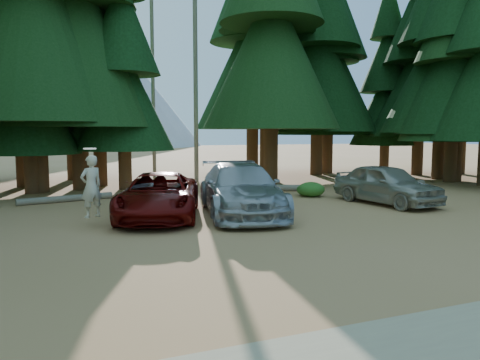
{
  "coord_description": "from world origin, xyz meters",
  "views": [
    {
      "loc": [
        -6.53,
        -10.07,
        2.73
      ],
      "look_at": [
        -1.18,
        3.21,
        1.25
      ],
      "focal_mm": 35.0,
      "sensor_mm": 36.0,
      "label": 1
    }
  ],
  "objects_px": {
    "frisbee_player": "(91,186)",
    "red_pickup": "(159,196)",
    "silver_minivan_center": "(241,189)",
    "log_right": "(397,188)",
    "silver_minivan_right": "(386,184)",
    "log_mid": "(265,188)",
    "log_left": "(66,199)"
  },
  "relations": [
    {
      "from": "red_pickup",
      "to": "silver_minivan_right",
      "type": "xyz_separation_m",
      "value": [
        8.6,
        -0.37,
        0.04
      ]
    },
    {
      "from": "red_pickup",
      "to": "log_left",
      "type": "height_order",
      "value": "red_pickup"
    },
    {
      "from": "silver_minivan_center",
      "to": "frisbee_player",
      "type": "relative_size",
      "value": 2.88
    },
    {
      "from": "silver_minivan_center",
      "to": "log_mid",
      "type": "bearing_deg",
      "value": 69.53
    },
    {
      "from": "silver_minivan_center",
      "to": "frisbee_player",
      "type": "xyz_separation_m",
      "value": [
        -4.72,
        -0.16,
        0.33
      ]
    },
    {
      "from": "frisbee_player",
      "to": "log_mid",
      "type": "distance_m",
      "value": 9.86
    },
    {
      "from": "silver_minivan_center",
      "to": "log_left",
      "type": "relative_size",
      "value": 1.6
    },
    {
      "from": "frisbee_player",
      "to": "red_pickup",
      "type": "bearing_deg",
      "value": 170.74
    },
    {
      "from": "frisbee_player",
      "to": "log_left",
      "type": "distance_m",
      "value": 5.43
    },
    {
      "from": "silver_minivan_right",
      "to": "log_right",
      "type": "distance_m",
      "value": 4.17
    },
    {
      "from": "silver_minivan_right",
      "to": "log_right",
      "type": "xyz_separation_m",
      "value": [
        2.98,
        2.85,
        -0.59
      ]
    },
    {
      "from": "log_left",
      "to": "log_mid",
      "type": "distance_m",
      "value": 8.68
    },
    {
      "from": "frisbee_player",
      "to": "log_right",
      "type": "distance_m",
      "value": 14.06
    },
    {
      "from": "silver_minivan_right",
      "to": "frisbee_player",
      "type": "bearing_deg",
      "value": 174.11
    },
    {
      "from": "red_pickup",
      "to": "frisbee_player",
      "type": "relative_size",
      "value": 2.56
    },
    {
      "from": "red_pickup",
      "to": "silver_minivan_center",
      "type": "height_order",
      "value": "silver_minivan_center"
    },
    {
      "from": "silver_minivan_right",
      "to": "frisbee_player",
      "type": "xyz_separation_m",
      "value": [
        -10.7,
        -0.22,
        0.42
      ]
    },
    {
      "from": "frisbee_player",
      "to": "log_mid",
      "type": "xyz_separation_m",
      "value": [
        8.12,
        5.5,
        -1.02
      ]
    },
    {
      "from": "silver_minivan_center",
      "to": "frisbee_player",
      "type": "height_order",
      "value": "frisbee_player"
    },
    {
      "from": "silver_minivan_right",
      "to": "silver_minivan_center",
      "type": "bearing_deg",
      "value": 173.45
    },
    {
      "from": "red_pickup",
      "to": "log_left",
      "type": "xyz_separation_m",
      "value": [
        -2.65,
        4.72,
        -0.58
      ]
    },
    {
      "from": "red_pickup",
      "to": "log_right",
      "type": "bearing_deg",
      "value": 30.31
    },
    {
      "from": "silver_minivan_center",
      "to": "silver_minivan_right",
      "type": "xyz_separation_m",
      "value": [
        5.98,
        0.05,
        -0.08
      ]
    },
    {
      "from": "silver_minivan_center",
      "to": "log_mid",
      "type": "xyz_separation_m",
      "value": [
        3.4,
        5.34,
        -0.69
      ]
    },
    {
      "from": "frisbee_player",
      "to": "log_mid",
      "type": "bearing_deg",
      "value": -170.73
    },
    {
      "from": "silver_minivan_center",
      "to": "frisbee_player",
      "type": "bearing_deg",
      "value": -166.04
    },
    {
      "from": "log_right",
      "to": "log_mid",
      "type": "bearing_deg",
      "value": 132.49
    },
    {
      "from": "red_pickup",
      "to": "log_left",
      "type": "distance_m",
      "value": 5.44
    },
    {
      "from": "red_pickup",
      "to": "silver_minivan_center",
      "type": "bearing_deg",
      "value": 9.1
    },
    {
      "from": "silver_minivan_right",
      "to": "log_mid",
      "type": "height_order",
      "value": "silver_minivan_right"
    },
    {
      "from": "silver_minivan_center",
      "to": "log_right",
      "type": "height_order",
      "value": "silver_minivan_center"
    },
    {
      "from": "frisbee_player",
      "to": "silver_minivan_right",
      "type": "bearing_deg",
      "value": 156.29
    }
  ]
}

